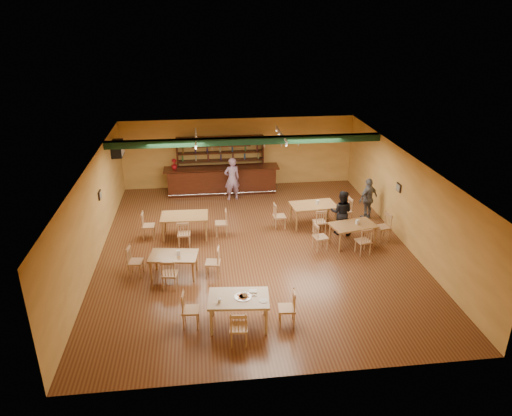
{
  "coord_description": "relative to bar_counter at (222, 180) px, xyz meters",
  "views": [
    {
      "loc": [
        -1.62,
        -13.82,
        7.33
      ],
      "look_at": [
        0.11,
        0.6,
        1.15
      ],
      "focal_mm": 33.2,
      "sensor_mm": 36.0,
      "label": 1
    }
  ],
  "objects": [
    {
      "name": "picture_left",
      "position": [
        -4.16,
        -4.15,
        1.14
      ],
      "size": [
        0.04,
        0.34,
        0.28
      ],
      "primitive_type": "cube",
      "color": "black",
      "rests_on": "wall_left"
    },
    {
      "name": "bar_counter",
      "position": [
        0.0,
        0.0,
        0.0
      ],
      "size": [
        4.81,
        0.85,
        1.13
      ],
      "primitive_type": "cube",
      "color": "#37180B",
      "rests_on": "ground"
    },
    {
      "name": "poinsettia",
      "position": [
        -1.95,
        0.0,
        0.78
      ],
      "size": [
        0.31,
        0.31,
        0.44
      ],
      "primitive_type": "imported",
      "rotation": [
        0.0,
        0.0,
        0.35
      ],
      "color": "#A70F16",
      "rests_on": "bar_counter"
    },
    {
      "name": "floor",
      "position": [
        0.81,
        -5.15,
        -0.56
      ],
      "size": [
        12.0,
        12.0,
        0.0
      ],
      "primitive_type": "plane",
      "color": "#562C18",
      "rests_on": "ground"
    },
    {
      "name": "track_rail_right",
      "position": [
        2.21,
        -1.75,
        2.38
      ],
      "size": [
        0.05,
        2.5,
        0.05
      ],
      "primitive_type": "cube",
      "color": "white",
      "rests_on": "ceiling"
    },
    {
      "name": "dining_table_d",
      "position": [
        4.05,
        -5.33,
        -0.2
      ],
      "size": [
        1.6,
        1.16,
        0.73
      ],
      "primitive_type": "cube",
      "rotation": [
        0.0,
        0.0,
        0.21
      ],
      "color": "#995E36",
      "rests_on": "ground"
    },
    {
      "name": "patron_right_b",
      "position": [
        5.25,
        -3.33,
        0.22
      ],
      "size": [
        0.99,
        0.8,
        1.58
      ],
      "primitive_type": "imported",
      "rotation": [
        0.0,
        0.0,
        3.67
      ],
      "color": "slate",
      "rests_on": "ground"
    },
    {
      "name": "near_table",
      "position": [
        -0.07,
        -9.22,
        -0.17
      ],
      "size": [
        1.56,
        1.08,
        0.79
      ],
      "primitive_type": "cube",
      "rotation": [
        0.0,
        0.0,
        -0.09
      ],
      "color": "tan",
      "rests_on": "ground"
    },
    {
      "name": "side_plate",
      "position": [
        0.51,
        -9.43,
        0.24
      ],
      "size": [
        0.24,
        0.24,
        0.01
      ],
      "primitive_type": "cylinder",
      "rotation": [
        0.0,
        0.0,
        -0.09
      ],
      "color": "white",
      "rests_on": "near_table"
    },
    {
      "name": "track_rail_left",
      "position": [
        -0.99,
        -1.75,
        2.38
      ],
      "size": [
        0.05,
        2.5,
        0.05
      ],
      "primitive_type": "cube",
      "color": "white",
      "rests_on": "ceiling"
    },
    {
      "name": "dining_table_b",
      "position": [
        3.1,
        -3.67,
        -0.16
      ],
      "size": [
        1.68,
        1.09,
        0.8
      ],
      "primitive_type": "cube",
      "rotation": [
        0.0,
        0.0,
        0.08
      ],
      "color": "#995E36",
      "rests_on": "ground"
    },
    {
      "name": "ceiling_beam",
      "position": [
        0.81,
        -2.35,
        2.31
      ],
      "size": [
        10.0,
        0.3,
        0.25
      ],
      "primitive_type": "cube",
      "color": "black",
      "rests_on": "ceiling"
    },
    {
      "name": "back_bar_hutch",
      "position": [
        -0.0,
        0.63,
        0.57
      ],
      "size": [
        3.72,
        0.4,
        2.28
      ],
      "primitive_type": "cube",
      "color": "#37180B",
      "rests_on": "ground"
    },
    {
      "name": "ac_unit",
      "position": [
        -3.99,
        -0.95,
        1.79
      ],
      "size": [
        0.34,
        0.7,
        0.48
      ],
      "primitive_type": "cube",
      "color": "white",
      "rests_on": "wall_left"
    },
    {
      "name": "napkin_stack",
      "position": [
        0.3,
        -9.01,
        0.24
      ],
      "size": [
        0.22,
        0.17,
        0.03
      ],
      "primitive_type": "cube",
      "rotation": [
        0.0,
        0.0,
        -0.12
      ],
      "color": "white",
      "rests_on": "near_table"
    },
    {
      "name": "patron_bar",
      "position": [
        0.38,
        -0.83,
        0.33
      ],
      "size": [
        0.73,
        0.57,
        1.79
      ],
      "primitive_type": "imported",
      "rotation": [
        0.0,
        0.0,
        3.38
      ],
      "color": "#86479A",
      "rests_on": "ground"
    },
    {
      "name": "pizza_tray",
      "position": [
        0.03,
        -9.22,
        0.24
      ],
      "size": [
        0.41,
        0.41,
        0.01
      ],
      "primitive_type": "cylinder",
      "rotation": [
        0.0,
        0.0,
        0.02
      ],
      "color": "silver",
      "rests_on": "near_table"
    },
    {
      "name": "dining_table_a",
      "position": [
        -1.49,
        -4.07,
        -0.17
      ],
      "size": [
        1.62,
        1.0,
        0.8
      ],
      "primitive_type": "cube",
      "rotation": [
        0.0,
        0.0,
        -0.03
      ],
      "color": "#995E36",
      "rests_on": "ground"
    },
    {
      "name": "picture_right",
      "position": [
        5.78,
        -4.65,
        1.14
      ],
      "size": [
        0.04,
        0.34,
        0.28
      ],
      "primitive_type": "cube",
      "color": "black",
      "rests_on": "wall_right"
    },
    {
      "name": "parmesan_shaker",
      "position": [
        -0.55,
        -9.38,
        0.28
      ],
      "size": [
        0.08,
        0.08,
        0.11
      ],
      "primitive_type": "cylinder",
      "rotation": [
        0.0,
        0.0,
        -0.09
      ],
      "color": "#EAE5C6",
      "rests_on": "near_table"
    },
    {
      "name": "dining_table_c",
      "position": [
        -1.76,
        -6.66,
        -0.22
      ],
      "size": [
        1.48,
        1.01,
        0.69
      ],
      "primitive_type": "cube",
      "rotation": [
        0.0,
        0.0,
        -0.14
      ],
      "color": "#995E36",
      "rests_on": "ground"
    },
    {
      "name": "patron_right_a",
      "position": [
        3.9,
        -4.47,
        0.23
      ],
      "size": [
        0.94,
        0.85,
        1.59
      ],
      "primitive_type": "imported",
      "rotation": [
        0.0,
        0.0,
        2.75
      ],
      "color": "black",
      "rests_on": "ground"
    },
    {
      "name": "pizza_server",
      "position": [
        0.19,
        -9.17,
        0.25
      ],
      "size": [
        0.33,
        0.19,
        0.0
      ],
      "primitive_type": "cube",
      "rotation": [
        0.0,
        0.0,
        -0.33
      ],
      "color": "silver",
      "rests_on": "pizza_tray"
    }
  ]
}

